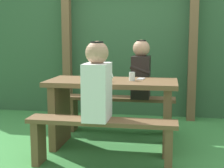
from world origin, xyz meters
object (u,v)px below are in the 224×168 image
(cell_phone, at_px, (141,79))
(person_black_coat, at_px, (141,71))
(bench_near, at_px, (101,133))
(person_white_shirt, at_px, (97,84))
(picnic_table, at_px, (112,102))
(bench_far, at_px, (120,107))
(drinking_glass, at_px, (132,76))
(bottle_left, at_px, (98,71))

(cell_phone, bearing_deg, person_black_coat, 102.51)
(bench_near, xyz_separation_m, person_white_shirt, (-0.04, 0.00, 0.47))
(picnic_table, relative_size, person_white_shirt, 1.95)
(bench_near, xyz_separation_m, bench_far, (0.00, 1.16, 0.00))
(person_black_coat, xyz_separation_m, drinking_glass, (-0.05, -0.58, 0.00))
(bench_near, height_order, person_white_shirt, person_white_shirt)
(drinking_glass, xyz_separation_m, bottle_left, (-0.37, -0.01, 0.05))
(drinking_glass, bearing_deg, bench_near, -110.65)
(person_white_shirt, bearing_deg, bottle_left, 101.51)
(picnic_table, distance_m, person_black_coat, 0.70)
(picnic_table, distance_m, bench_far, 0.61)
(bench_near, relative_size, cell_phone, 10.00)
(picnic_table, bearing_deg, cell_phone, 24.22)
(person_white_shirt, bearing_deg, person_black_coat, 75.34)
(cell_phone, bearing_deg, bottle_left, -154.24)
(person_black_coat, bearing_deg, bottle_left, -125.34)
(bench_far, distance_m, cell_phone, 0.69)
(bottle_left, xyz_separation_m, cell_phone, (0.45, 0.15, -0.09))
(picnic_table, distance_m, bottle_left, 0.37)
(bench_far, height_order, bottle_left, bottle_left)
(picnic_table, relative_size, bench_far, 1.00)
(picnic_table, height_order, person_black_coat, person_black_coat)
(person_white_shirt, height_order, drinking_glass, person_white_shirt)
(bench_far, xyz_separation_m, person_white_shirt, (-0.04, -1.16, 0.47))
(bench_near, relative_size, person_black_coat, 1.95)
(bench_near, distance_m, bottle_left, 0.79)
(picnic_table, height_order, bench_far, picnic_table)
(picnic_table, height_order, person_white_shirt, person_white_shirt)
(bench_far, relative_size, drinking_glass, 15.26)
(bottle_left, bearing_deg, bench_far, 75.61)
(bench_near, relative_size, drinking_glass, 15.26)
(picnic_table, distance_m, cell_phone, 0.41)
(bottle_left, bearing_deg, person_white_shirt, -78.49)
(person_white_shirt, relative_size, person_black_coat, 1.00)
(bottle_left, bearing_deg, bench_near, -75.07)
(bench_far, bearing_deg, cell_phone, -55.84)
(person_black_coat, bearing_deg, bench_far, 179.28)
(picnic_table, height_order, drinking_glass, drinking_glass)
(bench_far, xyz_separation_m, drinking_glass, (0.22, -0.58, 0.47))
(person_black_coat, bearing_deg, picnic_table, -114.70)
(person_black_coat, height_order, cell_phone, person_black_coat)
(picnic_table, height_order, cell_phone, cell_phone)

